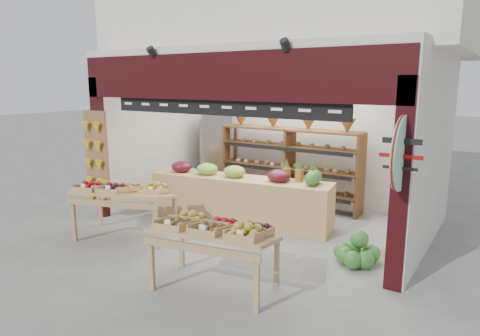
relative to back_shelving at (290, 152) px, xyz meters
name	(u,v)px	position (x,y,z in m)	size (l,w,h in m)	color
ground	(252,226)	(0.07, -1.62, -1.13)	(60.00, 60.00, 0.00)	slate
shop_structure	(296,11)	(0.07, 0.00, 2.79)	(6.36, 5.12, 5.40)	white
banana_board	(96,161)	(-2.66, -2.79, -0.02)	(0.60, 0.15, 1.80)	#8D5D40
gift_sign	(401,154)	(2.82, -2.76, 0.62)	(0.04, 0.93, 0.92)	silver
back_shelving	(290,152)	(0.00, 0.00, 0.00)	(3.07, 0.50, 1.89)	brown
refrigerator	(222,153)	(-1.88, 0.20, -0.22)	(0.71, 0.71, 1.83)	#A8A9AF
cardboard_stack	(192,187)	(-2.06, -0.70, -0.89)	(1.02, 0.74, 0.66)	beige
mid_counter	(239,198)	(-0.26, -1.54, -0.67)	(3.48, 1.17, 1.07)	tan
display_table_left	(119,191)	(-1.53, -3.24, -0.36)	(1.77, 1.34, 1.00)	tan
display_table_right	(215,230)	(0.91, -3.87, -0.37)	(1.65, 1.11, 0.98)	tan
watermelon_pile	(356,253)	(2.17, -2.18, -0.97)	(0.64, 0.64, 0.50)	#1E531B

